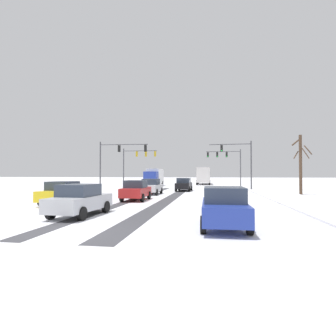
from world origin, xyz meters
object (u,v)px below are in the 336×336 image
at_px(traffic_signal_near_right, 240,157).
at_px(car_blue_sixth, 224,207).
at_px(traffic_signal_far_right, 227,159).
at_px(car_white_second, 151,187).
at_px(traffic_signal_far_left, 137,158).
at_px(car_black_lead, 184,184).
at_px(car_yellow_cab_fourth, 64,193).
at_px(box_truck_delivery, 154,177).
at_px(bare_tree_sidewalk_mid, 301,163).
at_px(bus_oncoming, 203,175).
at_px(traffic_signal_near_left, 117,155).
at_px(car_red_third, 136,190).
at_px(car_silver_fifth, 80,200).

relative_size(traffic_signal_near_right, car_blue_sixth, 1.58).
bearing_deg(traffic_signal_far_right, car_white_second, -113.51).
bearing_deg(car_blue_sixth, traffic_signal_far_right, 86.15).
relative_size(traffic_signal_far_left, car_black_lead, 1.56).
bearing_deg(car_white_second, traffic_signal_near_right, 41.98).
bearing_deg(car_white_second, car_yellow_cab_fourth, -112.26).
relative_size(traffic_signal_far_left, box_truck_delivery, 0.88).
relative_size(traffic_signal_far_right, box_truck_delivery, 0.88).
height_order(car_white_second, car_yellow_cab_fourth, same).
relative_size(car_blue_sixth, bare_tree_sidewalk_mid, 0.66).
relative_size(car_white_second, car_yellow_cab_fourth, 0.99).
relative_size(car_blue_sixth, box_truck_delivery, 0.55).
height_order(traffic_signal_near_right, box_truck_delivery, traffic_signal_near_right).
xyz_separation_m(traffic_signal_near_right, traffic_signal_far_right, (-0.92, 11.87, 0.40)).
relative_size(car_yellow_cab_fourth, car_blue_sixth, 1.01).
bearing_deg(car_white_second, bare_tree_sidewalk_mid, 7.45).
bearing_deg(box_truck_delivery, bus_oncoming, 49.50).
distance_m(car_yellow_cab_fourth, bus_oncoming, 39.14).
bearing_deg(traffic_signal_far_left, traffic_signal_near_right, -26.46).
relative_size(traffic_signal_near_left, box_truck_delivery, 0.90).
bearing_deg(bus_oncoming, traffic_signal_near_left, -118.02).
distance_m(traffic_signal_far_right, car_black_lead, 16.64).
bearing_deg(traffic_signal_near_right, bare_tree_sidewalk_mid, -52.40).
height_order(car_white_second, bus_oncoming, bus_oncoming).
relative_size(car_black_lead, car_white_second, 1.01).
height_order(traffic_signal_near_right, car_black_lead, traffic_signal_near_right).
relative_size(car_yellow_cab_fourth, bus_oncoming, 0.38).
height_order(traffic_signal_near_right, traffic_signal_far_left, same).
bearing_deg(car_yellow_cab_fourth, car_blue_sixth, -30.98).
relative_size(traffic_signal_far_right, car_blue_sixth, 1.58).
height_order(traffic_signal_far_right, car_blue_sixth, traffic_signal_far_right).
height_order(traffic_signal_far_right, traffic_signal_near_left, same).
xyz_separation_m(car_yellow_cab_fourth, bare_tree_sidewalk_mid, (19.47, 12.01, 2.48)).
distance_m(traffic_signal_far_left, car_red_third, 24.57).
xyz_separation_m(traffic_signal_far_right, bare_tree_sidewalk_mid, (6.30, -18.86, -1.50)).
bearing_deg(box_truck_delivery, car_red_third, -81.73).
bearing_deg(car_white_second, traffic_signal_far_left, 110.17).
xyz_separation_m(car_yellow_cab_fourth, bus_oncoming, (8.94, 38.09, 1.18)).
relative_size(traffic_signal_far_right, car_silver_fifth, 1.55).
xyz_separation_m(traffic_signal_near_left, car_yellow_cab_fourth, (2.22, -17.11, -3.85)).
relative_size(car_black_lead, car_yellow_cab_fourth, 1.00).
xyz_separation_m(traffic_signal_far_left, box_truck_delivery, (2.81, 1.25, -3.15)).
relative_size(traffic_signal_far_right, car_white_second, 1.58).
bearing_deg(bus_oncoming, car_silver_fifth, -97.21).
bearing_deg(car_yellow_cab_fourth, traffic_signal_near_right, 53.43).
xyz_separation_m(car_yellow_cab_fourth, car_silver_fifth, (3.55, -4.54, 0.00)).
bearing_deg(car_black_lead, car_red_third, -102.71).
height_order(traffic_signal_far_left, car_yellow_cab_fourth, traffic_signal_far_left).
height_order(traffic_signal_far_right, traffic_signal_far_left, same).
bearing_deg(car_red_third, bare_tree_sidewalk_mid, 28.55).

